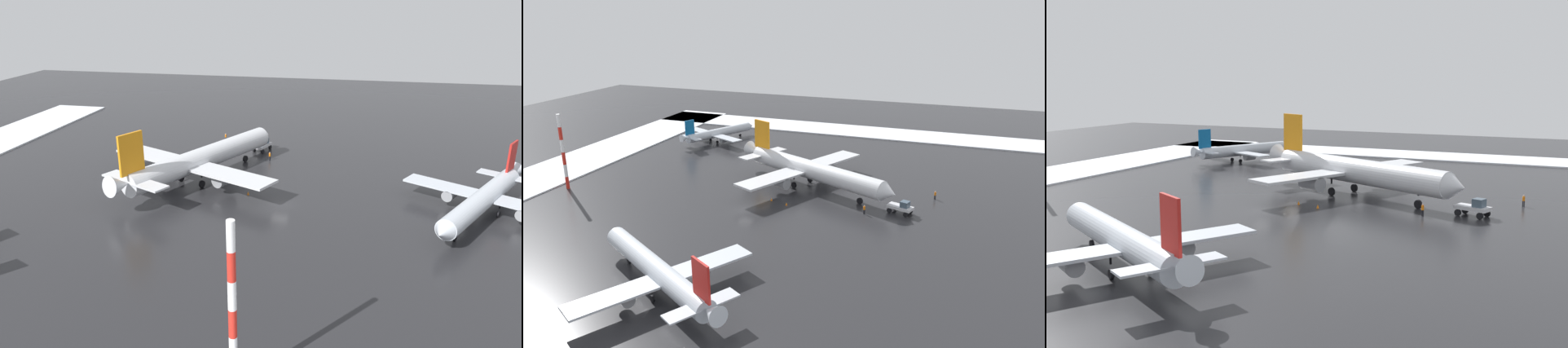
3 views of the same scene
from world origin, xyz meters
TOP-DOWN VIEW (x-y plane):
  - ground_plane at (0.00, 0.00)m, footprint 240.00×240.00m
  - snow_bank_far at (0.00, -50.00)m, footprint 152.00×16.00m
  - snow_bank_left at (-67.00, 0.00)m, footprint 14.00×116.00m
  - airplane_far_rear at (-15.42, 7.81)m, footprint 32.11×37.79m
  - airplane_parked_starboard at (29.99, 1.05)m, footprint 23.89×27.94m
  - airplane_foreground_jet at (-42.39, -27.68)m, footprint 23.53×19.99m
  - pushback_tug at (-8.12, 27.49)m, footprint 3.50×5.05m
  - ground_crew_mid_apron at (-5.50, 21.22)m, footprint 0.36×0.36m
  - ground_crew_by_nose_gear at (-17.57, 32.73)m, footprint 0.36×0.36m
  - antenna_mast at (2.56, -39.30)m, footprint 0.70×0.70m
  - traffic_cone_near_nose at (-5.75, 2.91)m, footprint 0.36×0.36m
  - traffic_cone_mid_line at (-4.55, 6.44)m, footprint 0.36×0.36m

SIDE VIEW (x-z plane):
  - ground_plane at x=0.00m, z-range 0.00..0.00m
  - snow_bank_far at x=0.00m, z-range 0.00..0.30m
  - snow_bank_left at x=-67.00m, z-range 0.00..0.30m
  - traffic_cone_near_nose at x=-5.75m, z-range 0.00..0.55m
  - traffic_cone_mid_line at x=-4.55m, z-range 0.00..0.55m
  - ground_crew_mid_apron at x=-5.50m, z-range 0.12..1.83m
  - ground_crew_by_nose_gear at x=-17.57m, z-range 0.12..1.83m
  - pushback_tug at x=-8.12m, z-range 0.03..2.53m
  - airplane_foreground_jet at x=-42.39m, z-range -1.26..6.17m
  - airplane_parked_starboard at x=29.99m, z-range -1.55..7.60m
  - airplane_far_rear at x=-15.42m, z-range -2.02..9.91m
  - antenna_mast at x=2.56m, z-range 0.00..15.69m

